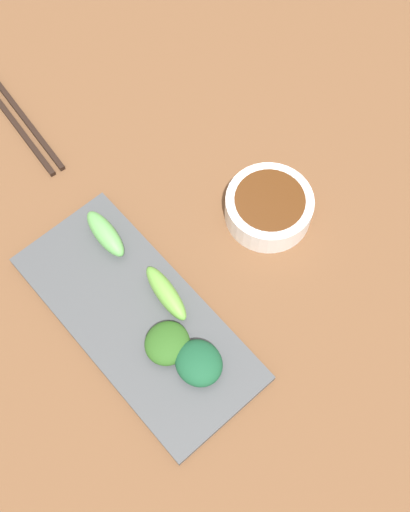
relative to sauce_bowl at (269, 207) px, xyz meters
name	(u,v)px	position (x,y,z in m)	size (l,w,h in m)	color
tabletop	(168,276)	(0.17, -0.02, -0.03)	(2.10, 2.10, 0.02)	brown
sauce_bowl	(269,207)	(0.00, 0.00, 0.00)	(0.12, 0.12, 0.04)	white
serving_plate	(138,317)	(0.24, 0.00, -0.02)	(0.16, 0.36, 0.01)	#464A4D
broccoli_stalk_0	(166,293)	(0.19, 0.01, 0.00)	(0.03, 0.09, 0.03)	#6AAD42
broccoli_leafy_1	(167,343)	(0.24, 0.06, 0.00)	(0.06, 0.06, 0.03)	#2B591D
broccoli_leafy_2	(199,363)	(0.22, 0.11, 0.00)	(0.06, 0.06, 0.03)	#184E2F
broccoli_stalk_3	(105,234)	(0.20, -0.12, 0.00)	(0.03, 0.08, 0.03)	#62B159
chopsticks	(20,121)	(0.18, -0.37, -0.02)	(0.04, 0.23, 0.01)	black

